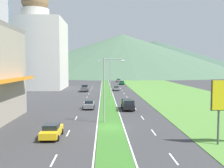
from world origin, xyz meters
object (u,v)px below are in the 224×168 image
street_lamp_near (106,86)px  pickup_truck_1 (128,105)px  car_0 (89,104)px  car_3 (118,80)px  street_lamp_mid (109,76)px  car_1 (122,83)px  car_4 (116,88)px  car_2 (52,131)px  pickup_truck_0 (85,88)px

street_lamp_near → pickup_truck_1: street_lamp_near is taller
car_0 → car_3: (10.27, 81.03, 0.01)m
street_lamp_mid → car_1: size_ratio=2.05×
car_1 → car_4: size_ratio=1.10×
car_2 → car_1: bearing=-9.5°
car_0 → car_3: bearing=-7.2°
car_1 → car_0: bearing=-9.7°
pickup_truck_1 → pickup_truck_0: bearing=-163.4°
pickup_truck_0 → pickup_truck_1: (10.35, -34.65, 0.00)m
car_1 → car_4: bearing=-7.9°
car_1 → pickup_truck_0: size_ratio=0.86×
street_lamp_near → pickup_truck_0: bearing=98.0°
street_lamp_near → car_2: 10.59m
street_lamp_mid → pickup_truck_1: 17.84m
car_2 → pickup_truck_1: size_ratio=0.83×
car_2 → car_4: bearing=-10.3°
pickup_truck_0 → pickup_truck_1: size_ratio=1.00×
car_3 → pickup_truck_1: pickup_truck_1 is taller
street_lamp_mid → street_lamp_near: bearing=-91.9°
pickup_truck_0 → car_3: bearing=-15.7°
car_2 → pickup_truck_0: (-0.18, 52.29, 0.19)m
street_lamp_mid → car_2: size_ratio=2.12×
car_0 → street_lamp_mid: bearing=-14.8°
street_lamp_mid → car_2: (-7.08, -34.62, -4.70)m
car_0 → pickup_truck_1: bearing=-103.8°
car_0 → car_4: (6.85, 35.03, -0.04)m
street_lamp_mid → car_4: bearing=81.9°
car_4 → pickup_truck_1: bearing=0.4°
pickup_truck_0 → pickup_truck_1: same height
street_lamp_mid → pickup_truck_0: (-7.26, 17.67, -4.51)m
car_0 → car_1: size_ratio=0.99×
car_1 → pickup_truck_0: (-13.85, -29.21, 0.17)m
pickup_truck_0 → car_4: bearing=-78.1°
pickup_truck_0 → pickup_truck_1: 36.17m
car_1 → pickup_truck_0: 32.33m
street_lamp_near → street_lamp_mid: 27.25m
car_0 → street_lamp_near: bearing=-165.4°
street_lamp_near → pickup_truck_1: size_ratio=1.67×
car_2 → car_4: (9.90, 54.41, -0.04)m
street_lamp_near → car_1: street_lamp_near is taller
car_3 → street_lamp_near: bearing=-4.4°
car_1 → pickup_truck_1: size_ratio=0.86×
car_4 → car_0: bearing=-11.1°
car_3 → car_1: bearing=1.1°
car_3 → car_4: bearing=-4.3°
car_2 → car_0: bearing=-8.9°
street_lamp_near → pickup_truck_1: 11.80m
car_2 → pickup_truck_1: pickup_truck_1 is taller
car_2 → street_lamp_mid: bearing=-11.6°
street_lamp_near → car_3: 93.41m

